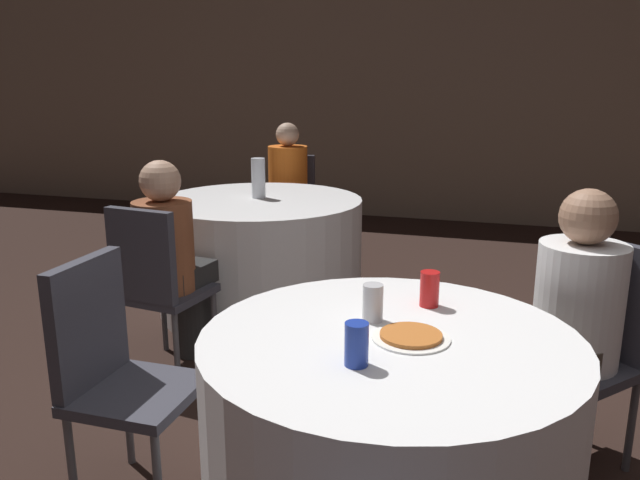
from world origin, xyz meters
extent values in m
cube|color=gray|center=(0.00, 5.16, 1.40)|extent=(16.00, 0.06, 2.80)
cylinder|color=white|center=(-0.15, 0.04, 0.38)|extent=(1.17, 1.17, 0.75)
cylinder|color=white|center=(-1.38, 2.01, 0.38)|extent=(1.34, 1.34, 0.75)
cube|color=#383842|center=(0.44, 0.71, 0.42)|extent=(0.56, 0.56, 0.04)
cube|color=#383842|center=(0.56, 0.85, 0.67)|extent=(0.32, 0.29, 0.46)
cylinder|color=#4C4C51|center=(0.46, 0.47, 0.20)|extent=(0.03, 0.03, 0.40)
cylinder|color=#4C4C51|center=(0.20, 0.70, 0.20)|extent=(0.03, 0.03, 0.40)
cylinder|color=#4C4C51|center=(0.68, 0.73, 0.20)|extent=(0.03, 0.03, 0.40)
cylinder|color=#4C4C51|center=(0.43, 0.95, 0.20)|extent=(0.03, 0.03, 0.40)
cube|color=#383842|center=(-1.06, 0.04, 0.42)|extent=(0.40, 0.40, 0.04)
cube|color=#383842|center=(-1.24, 0.04, 0.67)|extent=(0.05, 0.38, 0.46)
cylinder|color=#4C4C51|center=(-0.89, 0.21, 0.20)|extent=(0.03, 0.03, 0.40)
cylinder|color=#4C4C51|center=(-1.23, 0.21, 0.20)|extent=(0.03, 0.03, 0.40)
cylinder|color=#4C4C51|center=(-1.23, -0.13, 0.20)|extent=(0.03, 0.03, 0.40)
cube|color=#383842|center=(-1.51, 1.03, 0.42)|extent=(0.45, 0.45, 0.04)
cube|color=#383842|center=(-1.53, 0.85, 0.67)|extent=(0.38, 0.10, 0.46)
cylinder|color=#4C4C51|center=(-1.66, 1.22, 0.20)|extent=(0.03, 0.03, 0.40)
cylinder|color=#4C4C51|center=(-1.32, 1.17, 0.20)|extent=(0.03, 0.03, 0.40)
cylinder|color=#4C4C51|center=(-1.70, 0.88, 0.20)|extent=(0.03, 0.03, 0.40)
cylinder|color=#4C4C51|center=(-1.36, 0.84, 0.20)|extent=(0.03, 0.03, 0.40)
cube|color=#383842|center=(-1.53, 2.99, 0.42)|extent=(0.46, 0.46, 0.04)
cube|color=#383842|center=(-1.56, 3.17, 0.67)|extent=(0.38, 0.11, 0.46)
cylinder|color=#4C4C51|center=(-1.34, 2.85, 0.20)|extent=(0.03, 0.03, 0.40)
cylinder|color=#4C4C51|center=(-1.67, 2.80, 0.20)|extent=(0.03, 0.03, 0.40)
cylinder|color=#4C4C51|center=(-1.39, 3.18, 0.20)|extent=(0.03, 0.03, 0.40)
cylinder|color=#4C4C51|center=(-1.73, 3.13, 0.20)|extent=(0.03, 0.03, 0.40)
cylinder|color=#282828|center=(-1.48, 1.25, 0.22)|extent=(0.24, 0.24, 0.44)
cube|color=#282828|center=(-1.50, 1.14, 0.49)|extent=(0.33, 0.35, 0.12)
cylinder|color=brown|center=(-1.51, 1.03, 0.68)|extent=(0.30, 0.30, 0.47)
sphere|color=tan|center=(-1.51, 1.03, 1.02)|extent=(0.21, 0.21, 0.21)
cylinder|color=black|center=(-1.50, 2.77, 0.22)|extent=(0.24, 0.24, 0.44)
cube|color=black|center=(-1.51, 2.88, 0.49)|extent=(0.34, 0.36, 0.12)
cylinder|color=orange|center=(-1.53, 2.99, 0.72)|extent=(0.31, 0.31, 0.55)
sphere|color=#DBB293|center=(-1.53, 2.99, 1.09)|extent=(0.18, 0.18, 0.18)
cylinder|color=#4C4238|center=(0.30, 0.55, 0.22)|extent=(0.24, 0.24, 0.44)
cube|color=#4C4238|center=(0.37, 0.63, 0.49)|extent=(0.44, 0.44, 0.12)
cylinder|color=white|center=(0.44, 0.71, 0.68)|extent=(0.33, 0.33, 0.48)
sphere|color=#997056|center=(0.44, 0.71, 1.02)|extent=(0.21, 0.21, 0.21)
cylinder|color=white|center=(-0.09, 0.04, 0.76)|extent=(0.24, 0.24, 0.01)
cylinder|color=#BC6628|center=(-0.09, 0.04, 0.76)|extent=(0.19, 0.19, 0.01)
cylinder|color=red|center=(-0.08, 0.34, 0.81)|extent=(0.07, 0.07, 0.12)
cylinder|color=silver|center=(-0.23, 0.15, 0.81)|extent=(0.07, 0.07, 0.12)
cylinder|color=#1E38A5|center=(-0.21, -0.18, 0.81)|extent=(0.07, 0.07, 0.12)
cylinder|color=silver|center=(-1.40, 2.05, 0.88)|extent=(0.09, 0.09, 0.26)
camera|label=1|loc=(0.14, -1.70, 1.51)|focal=35.00mm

